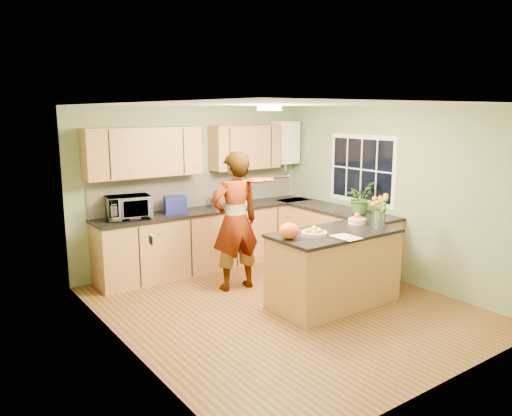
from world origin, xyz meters
TOP-DOWN VIEW (x-y plane):
  - floor at (0.00, 0.00)m, footprint 4.50×4.50m
  - ceiling at (0.00, 0.00)m, footprint 4.00×4.50m
  - wall_back at (0.00, 2.25)m, footprint 4.00×0.02m
  - wall_front at (0.00, -2.25)m, footprint 4.00×0.02m
  - wall_left at (-2.00, 0.00)m, footprint 0.02×4.50m
  - wall_right at (2.00, 0.00)m, footprint 0.02×4.50m
  - back_counter at (0.10, 1.95)m, footprint 3.64×0.62m
  - right_counter at (1.70, 0.85)m, footprint 0.62×2.24m
  - splashback at (0.10, 2.23)m, footprint 3.60×0.02m
  - upper_cabinets at (-0.18, 2.08)m, footprint 3.20×0.34m
  - boiler at (1.70, 2.09)m, footprint 0.40×0.30m
  - window_right at (1.99, 0.60)m, footprint 0.01×1.30m
  - light_switch at (-1.99, -0.60)m, footprint 0.02×0.09m
  - ceiling_lamp at (0.00, 0.30)m, footprint 0.30×0.30m
  - peninsula_island at (0.59, -0.29)m, footprint 1.65×0.85m
  - fruit_dish at (0.24, -0.29)m, footprint 0.31×0.31m
  - orange_bowl at (1.14, -0.14)m, footprint 0.23×0.23m
  - flower_vase at (1.19, -0.47)m, footprint 0.27×0.27m
  - orange_bag at (-0.11, -0.24)m, footprint 0.32×0.29m
  - papers at (0.49, -0.59)m, footprint 0.23×0.32m
  - violinist at (-0.12, 0.91)m, footprint 0.74×0.53m
  - violin at (0.08, 0.69)m, footprint 0.62×0.53m
  - microwave at (-1.20, 1.97)m, footprint 0.65×0.49m
  - blue_box at (-0.49, 1.96)m, footprint 0.36×0.30m
  - kettle at (0.26, 1.99)m, footprint 0.17×0.17m
  - jar_cream at (0.61, 2.00)m, footprint 0.16×0.16m
  - jar_white at (0.72, 1.90)m, footprint 0.14×0.14m
  - potted_plant at (1.70, 0.34)m, footprint 0.52×0.48m

SIDE VIEW (x-z plane):
  - floor at x=0.00m, z-range 0.00..0.00m
  - back_counter at x=0.10m, z-range 0.00..0.94m
  - right_counter at x=1.70m, z-range 0.00..0.94m
  - peninsula_island at x=0.59m, z-range 0.00..0.95m
  - violinist at x=-0.12m, z-range 0.00..1.91m
  - papers at x=0.49m, z-range 0.95..0.96m
  - fruit_dish at x=0.24m, z-range 0.94..1.05m
  - orange_bowl at x=1.14m, z-range 0.94..1.08m
  - jar_white at x=0.72m, z-range 0.94..1.12m
  - jar_cream at x=0.61m, z-range 0.94..1.12m
  - orange_bag at x=-0.11m, z-range 0.95..1.14m
  - blue_box at x=-0.49m, z-range 0.94..1.19m
  - kettle at x=0.26m, z-range 0.91..1.22m
  - microwave at x=-1.20m, z-range 0.94..1.26m
  - potted_plant at x=1.70m, z-range 0.94..1.42m
  - splashback at x=0.10m, z-range 0.94..1.46m
  - wall_back at x=0.00m, z-range 0.00..2.50m
  - wall_front at x=0.00m, z-range 0.00..2.50m
  - wall_left at x=-2.00m, z-range 0.00..2.50m
  - wall_right at x=2.00m, z-range 0.00..2.50m
  - flower_vase at x=1.19m, z-range 1.03..1.53m
  - light_switch at x=-1.99m, z-range 1.26..1.34m
  - violin at x=0.08m, z-range 1.45..1.60m
  - window_right at x=1.99m, z-range 1.02..2.08m
  - upper_cabinets at x=-0.18m, z-range 1.50..2.20m
  - boiler at x=1.70m, z-range 1.47..2.33m
  - ceiling_lamp at x=0.00m, z-range 2.43..2.50m
  - ceiling at x=0.00m, z-range 2.49..2.51m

